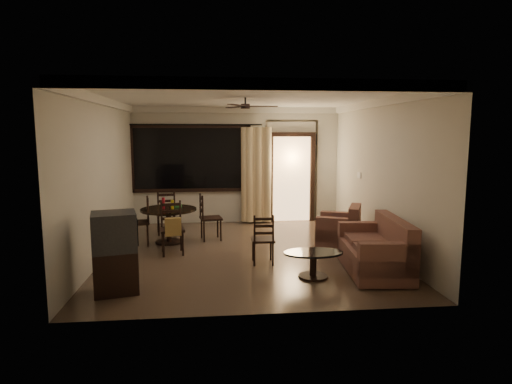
{
  "coord_description": "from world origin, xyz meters",
  "views": [
    {
      "loc": [
        -0.59,
        -7.65,
        2.18
      ],
      "look_at": [
        0.21,
        0.2,
        1.09
      ],
      "focal_mm": 30.0,
      "sensor_mm": 36.0,
      "label": 1
    }
  ],
  "objects": [
    {
      "name": "sofa",
      "position": [
        1.97,
        -1.37,
        0.34
      ],
      "size": [
        0.99,
        1.65,
        0.84
      ],
      "rotation": [
        0.0,
        0.0,
        -0.09
      ],
      "color": "#4D2724",
      "rests_on": "ground"
    },
    {
      "name": "tv_cabinet",
      "position": [
        -1.94,
        -1.8,
        0.56
      ],
      "size": [
        0.69,
        0.65,
        1.11
      ],
      "rotation": [
        0.0,
        0.0,
        0.24
      ],
      "color": "black",
      "rests_on": "ground"
    },
    {
      "name": "room_shell",
      "position": [
        0.59,
        1.77,
        1.83
      ],
      "size": [
        5.5,
        6.7,
        5.5
      ],
      "color": "beige",
      "rests_on": "ground"
    },
    {
      "name": "ground",
      "position": [
        0.0,
        0.0,
        0.0
      ],
      "size": [
        5.5,
        5.5,
        0.0
      ],
      "primitive_type": "plane",
      "color": "#7F6651",
      "rests_on": "ground"
    },
    {
      "name": "dining_chair_north",
      "position": [
        -1.61,
        1.63,
        0.28
      ],
      "size": [
        0.48,
        0.48,
        0.95
      ],
      "rotation": [
        0.0,
        0.0,
        3.31
      ],
      "color": "black",
      "rests_on": "ground"
    },
    {
      "name": "dining_chair_west",
      "position": [
        -2.04,
        0.71,
        0.28
      ],
      "size": [
        0.48,
        0.48,
        0.95
      ],
      "rotation": [
        0.0,
        0.0,
        -1.4
      ],
      "color": "black",
      "rests_on": "ground"
    },
    {
      "name": "armchair",
      "position": [
        1.87,
        0.22,
        0.33
      ],
      "size": [
        1.03,
        1.03,
        0.79
      ],
      "rotation": [
        0.0,
        0.0,
        -0.4
      ],
      "color": "#4D2724",
      "rests_on": "ground"
    },
    {
      "name": "coffee_table",
      "position": [
        0.91,
        -1.5,
        0.27
      ],
      "size": [
        0.91,
        0.55,
        0.4
      ],
      "rotation": [
        0.0,
        0.0,
        -0.2
      ],
      "color": "black",
      "rests_on": "ground"
    },
    {
      "name": "dining_chair_east",
      "position": [
        -0.65,
        0.99,
        0.28
      ],
      "size": [
        0.48,
        0.48,
        0.95
      ],
      "rotation": [
        0.0,
        0.0,
        1.74
      ],
      "color": "black",
      "rests_on": "ground"
    },
    {
      "name": "side_chair",
      "position": [
        0.23,
        -0.72,
        0.25
      ],
      "size": [
        0.39,
        0.39,
        0.86
      ],
      "rotation": [
        0.0,
        0.0,
        3.12
      ],
      "color": "black",
      "rests_on": "ground"
    },
    {
      "name": "dining_table",
      "position": [
        -1.48,
        0.85,
        0.55
      ],
      "size": [
        1.11,
        1.11,
        0.91
      ],
      "rotation": [
        0.0,
        0.0,
        0.17
      ],
      "color": "black",
      "rests_on": "ground"
    },
    {
      "name": "dining_chair_south",
      "position": [
        -1.33,
        0.01,
        0.31
      ],
      "size": [
        0.48,
        0.53,
        0.95
      ],
      "rotation": [
        0.0,
        0.0,
        0.17
      ],
      "color": "black",
      "rests_on": "ground"
    }
  ]
}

